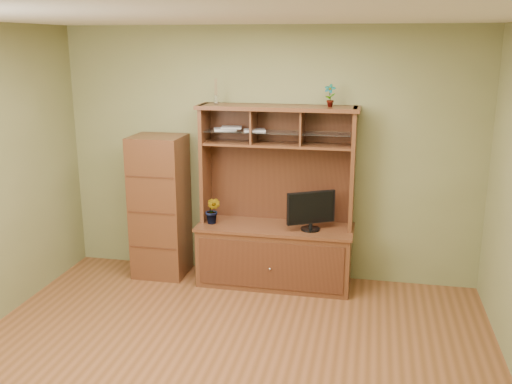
# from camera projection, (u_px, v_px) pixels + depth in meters

# --- Properties ---
(room) EXTENTS (4.54, 4.04, 2.74)m
(room) POSITION_uv_depth(u_px,v_px,m) (219.00, 205.00, 4.23)
(room) COLOR brown
(room) RESTS_ON ground
(media_hutch) EXTENTS (1.66, 0.61, 1.90)m
(media_hutch) POSITION_uv_depth(u_px,v_px,m) (275.00, 237.00, 6.06)
(media_hutch) COLOR #4E2A16
(media_hutch) RESTS_ON room
(monitor) EXTENTS (0.47, 0.29, 0.41)m
(monitor) POSITION_uv_depth(u_px,v_px,m) (311.00, 210.00, 5.81)
(monitor) COLOR black
(monitor) RESTS_ON media_hutch
(orchid_plant) EXTENTS (0.18, 0.16, 0.29)m
(orchid_plant) POSITION_uv_depth(u_px,v_px,m) (213.00, 211.00, 6.04)
(orchid_plant) COLOR #32531C
(orchid_plant) RESTS_ON media_hutch
(top_plant) EXTENTS (0.13, 0.10, 0.23)m
(top_plant) POSITION_uv_depth(u_px,v_px,m) (330.00, 95.00, 5.65)
(top_plant) COLOR #2B6A25
(top_plant) RESTS_ON media_hutch
(reed_diffuser) EXTENTS (0.05, 0.05, 0.26)m
(reed_diffuser) POSITION_uv_depth(u_px,v_px,m) (216.00, 94.00, 5.88)
(reed_diffuser) COLOR silver
(reed_diffuser) RESTS_ON media_hutch
(magazines) EXTENTS (0.58, 0.23, 0.04)m
(magazines) POSITION_uv_depth(u_px,v_px,m) (236.00, 129.00, 5.93)
(magazines) COLOR #BABABF
(magazines) RESTS_ON media_hutch
(side_cabinet) EXTENTS (0.56, 0.51, 1.56)m
(side_cabinet) POSITION_uv_depth(u_px,v_px,m) (160.00, 206.00, 6.24)
(side_cabinet) COLOR #4E2A16
(side_cabinet) RESTS_ON room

